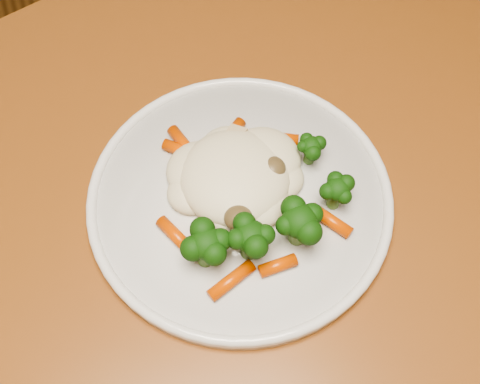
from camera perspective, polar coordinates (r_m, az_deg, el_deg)
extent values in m
cube|color=brown|center=(0.59, 0.73, -4.99)|extent=(1.39, 1.12, 0.04)
cube|color=brown|center=(1.26, 11.42, 12.51)|extent=(0.07, 0.07, 0.71)
cylinder|color=white|center=(0.58, 0.00, -0.68)|extent=(0.29, 0.29, 0.01)
ellipsoid|color=#F2E9C2|center=(0.56, -0.52, 2.12)|extent=(0.12, 0.11, 0.05)
ellipsoid|color=black|center=(0.52, -3.13, -5.48)|extent=(0.05, 0.05, 0.04)
ellipsoid|color=black|center=(0.53, 1.00, -4.84)|extent=(0.05, 0.05, 0.04)
ellipsoid|color=black|center=(0.53, 5.56, -3.43)|extent=(0.05, 0.05, 0.05)
ellipsoid|color=black|center=(0.56, 9.10, -0.22)|extent=(0.04, 0.04, 0.03)
ellipsoid|color=black|center=(0.59, 6.69, 3.85)|extent=(0.03, 0.03, 0.03)
cylinder|color=#EB5405|center=(0.60, -5.35, 3.86)|extent=(0.04, 0.04, 0.01)
cylinder|color=#EB5405|center=(0.60, -0.87, 5.50)|extent=(0.04, 0.03, 0.01)
cylinder|color=#EB5405|center=(0.60, 3.42, 5.16)|extent=(0.05, 0.03, 0.01)
cylinder|color=#EB5405|center=(0.55, -6.18, -4.07)|extent=(0.03, 0.04, 0.01)
cylinder|color=#EB5405|center=(0.53, -0.82, -8.38)|extent=(0.05, 0.03, 0.01)
cylinder|color=#EB5405|center=(0.53, 3.61, -6.97)|extent=(0.03, 0.01, 0.01)
cylinder|color=#EB5405|center=(0.56, 8.60, -2.70)|extent=(0.03, 0.04, 0.01)
cylinder|color=#EB5405|center=(0.57, 1.62, 2.45)|extent=(0.02, 0.04, 0.01)
cylinder|color=#EB5405|center=(0.57, -1.58, 2.71)|extent=(0.03, 0.04, 0.01)
cylinder|color=#EB5405|center=(0.60, -5.07, 4.20)|extent=(0.03, 0.06, 0.01)
ellipsoid|color=brown|center=(0.56, 1.28, 1.37)|extent=(0.02, 0.02, 0.02)
ellipsoid|color=brown|center=(0.57, 3.00, 2.22)|extent=(0.03, 0.03, 0.02)
ellipsoid|color=brown|center=(0.55, -2.49, 0.11)|extent=(0.02, 0.02, 0.02)
ellipsoid|color=brown|center=(0.54, -0.17, -2.46)|extent=(0.03, 0.03, 0.02)
ellipsoid|color=brown|center=(0.56, 1.54, 1.59)|extent=(0.03, 0.03, 0.02)
cube|color=#CCB688|center=(0.58, -3.00, 3.68)|extent=(0.02, 0.02, 0.01)
cube|color=#CCB688|center=(0.59, -0.28, 5.59)|extent=(0.02, 0.02, 0.01)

